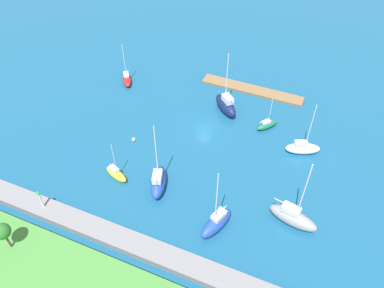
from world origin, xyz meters
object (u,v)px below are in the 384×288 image
pier_dock (252,90)px  mooring_buoy_white (134,139)px  sailboat_navy_far_south (226,105)px  sailboat_blue_lone_south (158,181)px  sailboat_green_lone_north (267,125)px  sailboat_red_west_end (127,79)px  harbor_beacon (40,198)px  sailboat_blue_center_basin (216,223)px  sailboat_yellow_by_breakwater (116,174)px  sailboat_gray_mid_basin (293,217)px  sailboat_white_outer_mooring (303,148)px  park_tree_east (2,232)px

pier_dock → mooring_buoy_white: 29.40m
sailboat_navy_far_south → mooring_buoy_white: size_ratio=18.74×
sailboat_blue_lone_south → sailboat_green_lone_north: 25.71m
sailboat_red_west_end → sailboat_green_lone_north: bearing=50.1°
harbor_beacon → sailboat_navy_far_south: size_ratio=0.27×
sailboat_green_lone_north → mooring_buoy_white: size_ratio=10.21×
sailboat_blue_lone_south → sailboat_red_west_end: bearing=20.6°
sailboat_blue_center_basin → sailboat_yellow_by_breakwater: bearing=-79.3°
sailboat_blue_lone_south → sailboat_gray_mid_basin: sailboat_gray_mid_basin is taller
pier_dock → mooring_buoy_white: size_ratio=31.42×
sailboat_blue_lone_south → sailboat_navy_far_south: 24.12m
sailboat_blue_lone_south → sailboat_gray_mid_basin: (-22.59, -1.92, -0.18)m
sailboat_blue_lone_south → sailboat_white_outer_mooring: size_ratio=1.21×
sailboat_blue_center_basin → harbor_beacon: bearing=-54.2°
park_tree_east → mooring_buoy_white: size_ratio=7.19×
harbor_beacon → sailboat_yellow_by_breakwater: size_ratio=0.45×
sailboat_green_lone_north → mooring_buoy_white: sailboat_green_lone_north is taller
pier_dock → harbor_beacon: 49.58m
sailboat_gray_mid_basin → sailboat_red_west_end: (43.07, -22.82, -0.55)m
sailboat_yellow_by_breakwater → sailboat_white_outer_mooring: bearing=52.0°
sailboat_navy_far_south → park_tree_east: bearing=109.8°
pier_dock → harbor_beacon: size_ratio=6.10×
harbor_beacon → sailboat_blue_center_basin: sailboat_blue_center_basin is taller
sailboat_yellow_by_breakwater → sailboat_red_west_end: bearing=135.0°
sailboat_blue_lone_south → sailboat_red_west_end: 32.13m
harbor_beacon → sailboat_blue_center_basin: (-26.68, -7.98, -2.03)m
mooring_buoy_white → sailboat_green_lone_north: bearing=-148.8°
sailboat_gray_mid_basin → sailboat_blue_lone_south: bearing=-164.5°
harbor_beacon → sailboat_gray_mid_basin: bearing=-159.9°
pier_dock → mooring_buoy_white: bearing=56.2°
pier_dock → sailboat_green_lone_north: bearing=120.4°
sailboat_blue_center_basin → mooring_buoy_white: (21.58, -12.18, -1.03)m
park_tree_east → sailboat_blue_lone_south: (-14.53, -19.45, -3.60)m
sailboat_blue_lone_south → sailboat_yellow_by_breakwater: (7.90, 0.82, -0.72)m
sailboat_gray_mid_basin → sailboat_yellow_by_breakwater: size_ratio=1.69×
harbor_beacon → sailboat_red_west_end: sailboat_red_west_end is taller
sailboat_gray_mid_basin → sailboat_red_west_end: 48.74m
sailboat_green_lone_north → sailboat_white_outer_mooring: 8.92m
harbor_beacon → sailboat_blue_lone_south: bearing=-141.6°
sailboat_red_west_end → sailboat_navy_far_south: bearing=52.4°
pier_dock → sailboat_blue_center_basin: 36.98m
harbor_beacon → sailboat_navy_far_south: bearing=-117.4°
pier_dock → sailboat_white_outer_mooring: size_ratio=2.00×
sailboat_gray_mid_basin → sailboat_navy_far_south: sailboat_gray_mid_basin is taller
sailboat_blue_center_basin → mooring_buoy_white: sailboat_blue_center_basin is taller
pier_dock → mooring_buoy_white: mooring_buoy_white is taller
sailboat_blue_lone_south → mooring_buoy_white: 12.89m
sailboat_white_outer_mooring → park_tree_east: bearing=-154.7°
sailboat_navy_far_south → sailboat_red_west_end: size_ratio=1.35×
harbor_beacon → pier_dock: bearing=-115.7°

